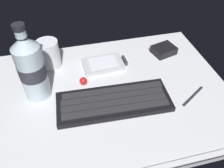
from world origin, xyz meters
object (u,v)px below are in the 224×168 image
handheld_device (105,64)px  charger_block (164,50)px  trackball_mouse (83,81)px  stylus_pen (193,95)px  juice_cup (49,55)px  water_bottle (31,68)px  keyboard (114,102)px

handheld_device → charger_block: size_ratio=1.86×
trackball_mouse → stylus_pen: bearing=-23.0°
handheld_device → juice_cup: size_ratio=1.53×
juice_cup → water_bottle: water_bottle is taller
handheld_device → juice_cup: 16.85cm
trackball_mouse → charger_block: bearing=16.8°
handheld_device → water_bottle: bearing=-159.4°
juice_cup → charger_block: juice_cup is taller
charger_block → trackball_mouse: (-27.54, -8.34, -0.10)cm
keyboard → water_bottle: bearing=156.1°
keyboard → handheld_device: 15.77cm
water_bottle → trackball_mouse: bearing=4.5°
keyboard → juice_cup: size_ratio=3.47×
keyboard → charger_block: 27.45cm
juice_cup → water_bottle: size_ratio=0.41×
juice_cup → trackball_mouse: (8.40, -10.49, -2.81)cm
water_bottle → charger_block: size_ratio=2.97×
keyboard → handheld_device: size_ratio=2.27×
juice_cup → trackball_mouse: juice_cup is taller
handheld_device → stylus_pen: size_ratio=1.37×
keyboard → charger_block: bearing=39.8°
trackball_mouse → stylus_pen: size_ratio=0.23×
handheld_device → charger_block: 19.97cm
water_bottle → keyboard: bearing=-23.9°
juice_cup → water_bottle: (-3.82, -11.46, 5.10)cm
charger_block → trackball_mouse: charger_block is taller
handheld_device → charger_block: charger_block is taller
keyboard → trackball_mouse: 11.25cm
handheld_device → trackball_mouse: 10.06cm
handheld_device → trackball_mouse: trackball_mouse is taller
charger_block → stylus_pen: bearing=-89.9°
keyboard → stylus_pen: keyboard is taller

